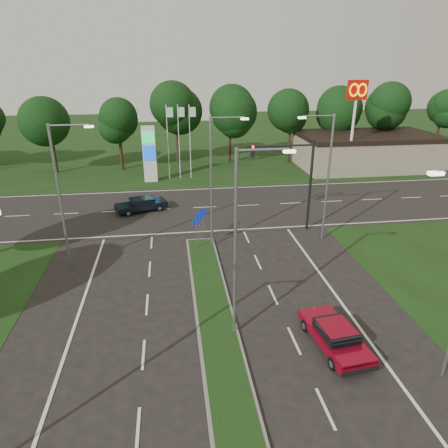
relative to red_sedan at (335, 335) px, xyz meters
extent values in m
plane|color=black|center=(-5.19, -4.37, -0.63)|extent=(160.00, 160.00, 0.00)
cube|color=black|center=(-5.19, 50.63, -0.63)|extent=(160.00, 50.00, 0.02)
cube|color=black|center=(-5.19, 19.63, -0.63)|extent=(160.00, 12.00, 0.02)
cube|color=slate|center=(-5.19, -0.37, -0.57)|extent=(2.00, 26.00, 0.12)
cube|color=gray|center=(16.81, 31.63, 1.37)|extent=(16.00, 9.00, 4.00)
cylinder|color=gray|center=(-4.39, 1.63, 3.87)|extent=(0.16, 0.16, 9.00)
cylinder|color=gray|center=(-3.29, 1.63, 8.27)|extent=(2.20, 0.10, 0.10)
cube|color=#FFF2CC|center=(-2.19, 1.63, 8.17)|extent=(0.50, 0.22, 0.12)
cylinder|color=gray|center=(-4.39, 11.63, 3.87)|extent=(0.16, 0.16, 9.00)
cylinder|color=gray|center=(-3.29, 11.63, 8.27)|extent=(2.20, 0.10, 0.10)
cube|color=#FFF2CC|center=(-2.19, 11.63, 8.17)|extent=(0.50, 0.22, 0.12)
cylinder|color=gray|center=(-13.69, 9.63, 3.87)|extent=(0.16, 0.16, 9.00)
cylinder|color=gray|center=(-12.59, 9.63, 8.27)|extent=(2.20, 0.10, 0.10)
cube|color=#FFF2CC|center=(-11.49, 9.63, 8.17)|extent=(0.50, 0.22, 0.12)
cylinder|color=gray|center=(3.81, 11.63, 3.87)|extent=(0.16, 0.16, 9.00)
cylinder|color=gray|center=(2.71, 11.63, 8.27)|extent=(2.20, 0.10, 0.10)
cube|color=#FFF2CC|center=(1.61, 11.63, 8.17)|extent=(0.50, 0.22, 0.12)
cube|color=#FFF2CC|center=(1.61, -2.37, 8.17)|extent=(0.50, 0.22, 0.12)
cylinder|color=black|center=(3.31, 13.63, 2.87)|extent=(0.20, 0.20, 7.00)
cylinder|color=black|center=(0.81, 13.63, 5.97)|extent=(5.00, 0.14, 0.14)
cube|color=black|center=(-1.19, 13.63, 5.67)|extent=(0.28, 0.28, 0.90)
sphere|color=#FF190C|center=(-1.19, 13.45, 5.97)|extent=(0.20, 0.20, 0.20)
cylinder|color=gray|center=(-5.49, 11.13, 0.47)|extent=(0.06, 0.06, 2.20)
cylinder|color=#0C26A5|center=(-5.49, 11.13, 1.47)|extent=(0.56, 0.04, 0.56)
cylinder|color=gray|center=(-5.19, 12.13, 0.47)|extent=(0.06, 0.06, 2.20)
cylinder|color=#0C26A5|center=(-5.19, 12.13, 1.47)|extent=(0.56, 0.04, 0.56)
cylinder|color=gray|center=(-4.89, 12.83, 0.47)|extent=(0.06, 0.06, 2.20)
cylinder|color=#0C26A5|center=(-4.89, 12.83, 1.47)|extent=(0.56, 0.04, 0.56)
cube|color=silver|center=(-9.19, 28.63, 2.37)|extent=(1.40, 0.30, 6.00)
cube|color=#0CA53F|center=(-9.19, 28.45, 4.17)|extent=(1.30, 0.08, 1.20)
cube|color=#0C3FBF|center=(-9.19, 28.45, 2.57)|extent=(1.30, 0.08, 1.60)
cylinder|color=silver|center=(-7.19, 29.63, 3.37)|extent=(0.08, 0.08, 8.00)
cube|color=#B2D8B2|center=(-6.84, 29.63, 6.57)|extent=(0.70, 0.02, 1.00)
cylinder|color=silver|center=(-5.99, 29.63, 3.37)|extent=(0.08, 0.08, 8.00)
cube|color=#B2D8B2|center=(-5.64, 29.63, 6.57)|extent=(0.70, 0.02, 1.00)
cylinder|color=silver|center=(-4.79, 29.63, 3.37)|extent=(0.08, 0.08, 8.00)
cube|color=#B2D8B2|center=(-4.44, 29.63, 6.57)|extent=(0.70, 0.02, 1.00)
cylinder|color=silver|center=(12.81, 27.63, 4.37)|extent=(0.30, 0.30, 10.00)
cube|color=#BF0C07|center=(12.81, 27.63, 8.77)|extent=(2.20, 0.35, 2.00)
torus|color=#FFC600|center=(12.36, 27.41, 8.77)|extent=(1.06, 0.16, 1.06)
torus|color=#FFC600|center=(13.26, 27.41, 8.77)|extent=(1.06, 0.16, 1.06)
cylinder|color=black|center=(-5.19, 35.63, 1.57)|extent=(0.36, 0.36, 4.40)
sphere|color=black|center=(-5.19, 35.63, 5.87)|extent=(6.00, 6.00, 6.00)
sphere|color=black|center=(-4.89, 35.43, 6.87)|extent=(4.80, 4.80, 4.80)
cube|color=maroon|center=(0.00, 0.02, -0.10)|extent=(2.21, 4.42, 0.43)
cube|color=black|center=(0.01, -0.06, 0.32)|extent=(1.68, 2.03, 0.41)
cube|color=maroon|center=(0.01, -0.06, 0.52)|extent=(1.56, 1.68, 0.04)
cylinder|color=black|center=(-0.94, 1.28, -0.33)|extent=(0.26, 0.62, 0.60)
cylinder|color=black|center=(0.63, 1.46, -0.33)|extent=(0.26, 0.62, 0.60)
cylinder|color=black|center=(-0.63, -1.42, -0.33)|extent=(0.26, 0.62, 0.60)
cylinder|color=black|center=(0.94, -1.24, -0.33)|extent=(0.26, 0.62, 0.60)
cube|color=black|center=(-9.76, 19.45, -0.09)|extent=(4.64, 3.07, 0.44)
cube|color=black|center=(-9.68, 19.47, 0.33)|extent=(2.28, 2.03, 0.41)
cube|color=black|center=(-9.68, 19.47, 0.53)|extent=(1.92, 1.84, 0.04)
cylinder|color=black|center=(-10.79, 18.24, -0.32)|extent=(0.64, 0.38, 0.61)
cylinder|color=black|center=(-11.32, 19.75, -0.32)|extent=(0.64, 0.38, 0.61)
cylinder|color=black|center=(-8.20, 19.14, -0.32)|extent=(0.64, 0.38, 0.61)
cylinder|color=black|center=(-8.72, 20.65, -0.32)|extent=(0.64, 0.38, 0.61)
camera|label=1|loc=(-7.06, -14.09, 11.61)|focal=32.00mm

